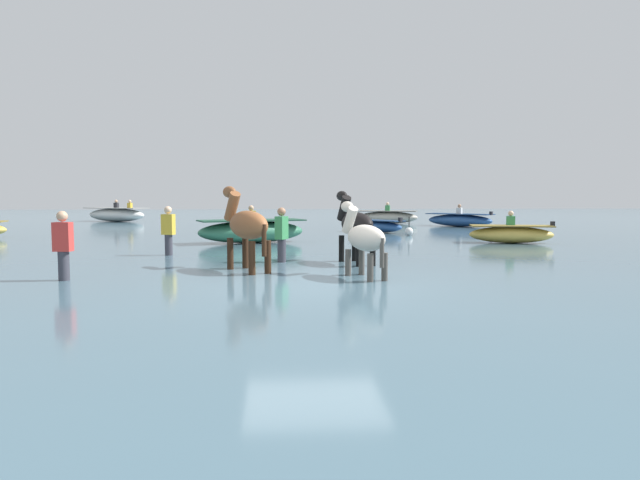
{
  "coord_description": "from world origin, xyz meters",
  "views": [
    {
      "loc": [
        -0.66,
        -9.97,
        1.92
      ],
      "look_at": [
        0.38,
        3.67,
        0.83
      ],
      "focal_mm": 31.81,
      "sensor_mm": 36.0,
      "label": 1
    }
  ],
  "objects": [
    {
      "name": "ground_plane",
      "position": [
        0.0,
        0.0,
        0.0
      ],
      "size": [
        120.0,
        120.0,
        0.0
      ],
      "primitive_type": "plane",
      "color": "#84755B"
    },
    {
      "name": "water_surface",
      "position": [
        0.0,
        10.0,
        0.17
      ],
      "size": [
        90.0,
        90.0,
        0.33
      ],
      "primitive_type": "cube",
      "color": "#476675",
      "rests_on": "ground"
    },
    {
      "name": "horse_lead_chestnut",
      "position": [
        -1.29,
        1.89,
        1.25
      ],
      "size": [
        1.24,
        1.86,
        2.12
      ],
      "color": "brown",
      "rests_on": "ground"
    },
    {
      "name": "horse_trailing_black",
      "position": [
        1.16,
        3.06,
        1.2
      ],
      "size": [
        0.87,
        1.86,
        2.02
      ],
      "color": "black",
      "rests_on": "ground"
    },
    {
      "name": "horse_flank_pinto",
      "position": [
        1.0,
        0.74,
        1.06
      ],
      "size": [
        0.85,
        1.64,
        1.8
      ],
      "color": "beige",
      "rests_on": "ground"
    },
    {
      "name": "boat_far_inshore",
      "position": [
        -1.5,
        8.97,
        0.72
      ],
      "size": [
        3.83,
        2.4,
        1.25
      ],
      "color": "#337556",
      "rests_on": "water_surface"
    },
    {
      "name": "boat_distant_east",
      "position": [
        3.59,
        13.96,
        0.6
      ],
      "size": [
        2.4,
        2.49,
        0.67
      ],
      "color": "#28518E",
      "rests_on": "water_surface"
    },
    {
      "name": "boat_mid_channel",
      "position": [
        5.54,
        21.49,
        0.7
      ],
      "size": [
        3.61,
        2.27,
        1.2
      ],
      "color": "#B2AD9E",
      "rests_on": "water_surface"
    },
    {
      "name": "boat_near_starboard",
      "position": [
        8.6,
        18.15,
        0.66
      ],
      "size": [
        3.26,
        3.21,
        1.13
      ],
      "color": "#28518E",
      "rests_on": "water_surface"
    },
    {
      "name": "boat_far_offshore",
      "position": [
        -10.33,
        25.04,
        0.76
      ],
      "size": [
        4.32,
        3.3,
        1.31
      ],
      "color": "silver",
      "rests_on": "water_surface"
    },
    {
      "name": "boat_distant_west",
      "position": [
        7.1,
        8.26,
        0.63
      ],
      "size": [
        2.87,
        1.58,
        1.07
      ],
      "color": "gold",
      "rests_on": "water_surface"
    },
    {
      "name": "person_onlooker_left",
      "position": [
        -3.52,
        5.19,
        0.87
      ],
      "size": [
        0.37,
        0.29,
        1.63
      ],
      "color": "#383842",
      "rests_on": "ground"
    },
    {
      "name": "person_spectator_far",
      "position": [
        -4.61,
        0.81,
        0.87
      ],
      "size": [
        0.34,
        0.24,
        1.63
      ],
      "color": "#383842",
      "rests_on": "ground"
    },
    {
      "name": "person_wading_close",
      "position": [
        -0.55,
        3.42,
        0.87
      ],
      "size": [
        0.33,
        0.38,
        1.63
      ],
      "color": "#383842",
      "rests_on": "ground"
    },
    {
      "name": "channel_buoy",
      "position": [
        4.52,
        11.93,
        0.5
      ],
      "size": [
        0.32,
        0.32,
        0.74
      ],
      "color": "silver",
      "rests_on": "water_surface"
    }
  ]
}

